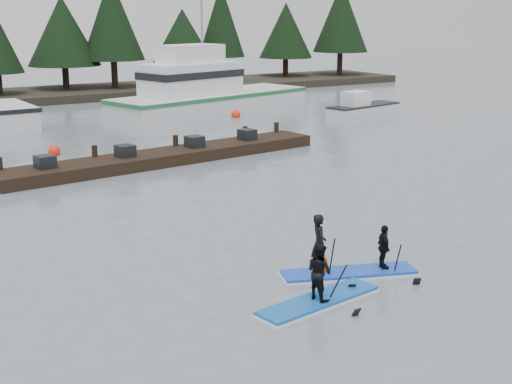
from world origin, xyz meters
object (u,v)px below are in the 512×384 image
fishing_boat_medium (207,101)px  floating_dock (166,157)px  paddleboard_solo (319,284)px  paddleboard_duo (347,256)px

fishing_boat_medium → floating_dock: fishing_boat_medium is taller
fishing_boat_medium → floating_dock: bearing=-137.9°
fishing_boat_medium → paddleboard_solo: bearing=-127.4°
paddleboard_duo → fishing_boat_medium: bearing=89.2°
paddleboard_solo → paddleboard_duo: 1.98m
fishing_boat_medium → paddleboard_solo: 32.54m
paddleboard_solo → fishing_boat_medium: bearing=58.3°
fishing_boat_medium → paddleboard_solo: size_ratio=4.56×
fishing_boat_medium → floating_dock: 16.74m
paddleboard_solo → paddleboard_duo: size_ratio=0.95×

